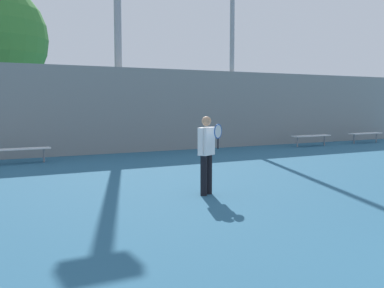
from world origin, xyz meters
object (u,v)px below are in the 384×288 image
Objects in this scene: bench_courtside_near at (18,150)px; bench_courtside_far at (311,136)px; bench_adjacent_court at (366,134)px; light_pole_near_left at (117,9)px; tennis_player at (207,150)px.

bench_courtside_near is 1.00× the size of bench_courtside_far.
bench_courtside_far is at bearing -180.00° from bench_adjacent_court.
bench_courtside_near is at bearing -149.48° from light_pole_near_left.
light_pole_near_left is (-11.71, 2.53, 5.30)m from bench_adjacent_court.
bench_courtside_near is (-2.90, 7.13, -0.50)m from tennis_player.
bench_adjacent_court is at bearing -12.19° from light_pole_near_left.
tennis_player is at bearing -143.38° from bench_courtside_far.
bench_courtside_far is 10.08m from light_pole_near_left.
tennis_player is 0.86× the size of bench_adjacent_court.
light_pole_near_left is at bearing 30.52° from bench_courtside_near.
bench_courtside_near is 1.04× the size of bench_adjacent_court.
bench_courtside_far is 1.04× the size of bench_adjacent_court.
light_pole_near_left is at bearing 162.85° from bench_courtside_far.
bench_adjacent_court is 0.19× the size of light_pole_near_left.
bench_courtside_near is 0.20× the size of light_pole_near_left.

